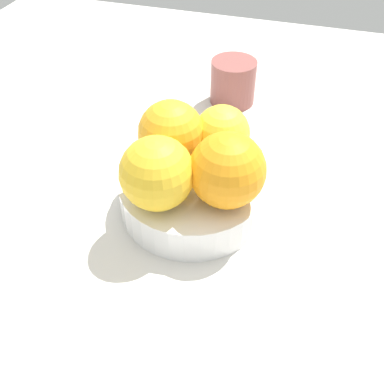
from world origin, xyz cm
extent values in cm
cube|color=silver|center=(0.00, 0.00, -1.00)|extent=(110.00, 110.00, 2.00)
cylinder|color=white|center=(0.00, 0.00, 0.35)|extent=(9.61, 9.61, 0.70)
cylinder|color=white|center=(0.00, 0.00, 1.96)|extent=(15.49, 15.49, 3.92)
sphere|color=#F9A823|center=(-3.20, 2.89, 7.46)|extent=(7.08, 7.08, 7.08)
sphere|color=orange|center=(4.02, -1.64, 7.66)|extent=(7.48, 7.48, 7.48)
sphere|color=yellow|center=(1.81, 5.16, 6.96)|extent=(6.09, 6.09, 6.09)
sphere|color=yellow|center=(-2.28, -3.92, 7.57)|extent=(7.30, 7.30, 7.30)
cylinder|color=#8C4C47|center=(-0.94, 23.24, 3.15)|extent=(6.45, 6.45, 6.29)
camera|label=1|loc=(10.39, -34.07, 34.98)|focal=42.06mm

